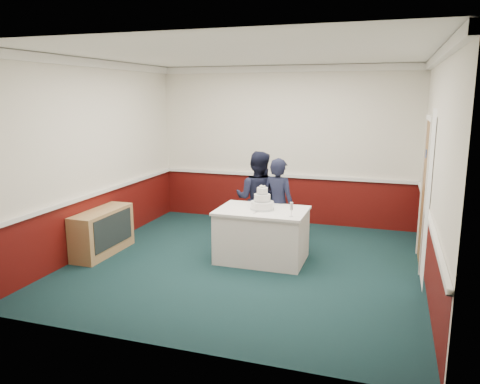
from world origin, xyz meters
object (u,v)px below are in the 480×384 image
(wedding_cake, at_px, (262,202))
(champagne_flute, at_px, (291,207))
(cake_table, at_px, (262,235))
(person_woman, at_px, (278,205))
(person_man, at_px, (258,199))
(cake_knife, at_px, (256,212))
(sideboard, at_px, (103,232))

(wedding_cake, relative_size, champagne_flute, 1.78)
(cake_table, height_order, person_woman, person_woman)
(cake_table, height_order, person_man, person_man)
(cake_table, relative_size, person_woman, 0.88)
(cake_knife, distance_m, champagne_flute, 0.55)
(champagne_flute, bearing_deg, cake_knife, 171.42)
(cake_knife, bearing_deg, person_woman, 86.74)
(cake_knife, bearing_deg, champagne_flute, -0.65)
(wedding_cake, distance_m, cake_knife, 0.23)
(sideboard, xyz_separation_m, cake_table, (2.46, 0.48, 0.05))
(cake_knife, height_order, champagne_flute, champagne_flute)
(cake_knife, distance_m, person_woman, 0.75)
(champagne_flute, height_order, person_man, person_man)
(champagne_flute, relative_size, person_woman, 0.14)
(cake_table, bearing_deg, champagne_flute, -29.25)
(sideboard, xyz_separation_m, champagne_flute, (2.96, 0.20, 0.58))
(cake_table, distance_m, person_woman, 0.65)
(cake_knife, xyz_separation_m, person_woman, (0.15, 0.73, -0.04))
(person_woman, bearing_deg, sideboard, 37.34)
(cake_table, xyz_separation_m, person_man, (-0.27, 0.70, 0.38))
(cake_table, height_order, champagne_flute, champagne_flute)
(sideboard, distance_m, champagne_flute, 3.02)
(cake_table, bearing_deg, sideboard, -168.95)
(wedding_cake, height_order, person_man, person_man)
(cake_knife, bearing_deg, cake_table, 89.41)
(wedding_cake, distance_m, champagne_flute, 0.57)
(cake_table, relative_size, person_man, 0.84)
(cake_table, bearing_deg, person_woman, 77.82)
(wedding_cake, bearing_deg, person_man, 110.93)
(wedding_cake, xyz_separation_m, cake_knife, (-0.03, -0.20, -0.11))
(person_man, bearing_deg, cake_knife, 105.41)
(cake_table, height_order, cake_knife, cake_knife)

